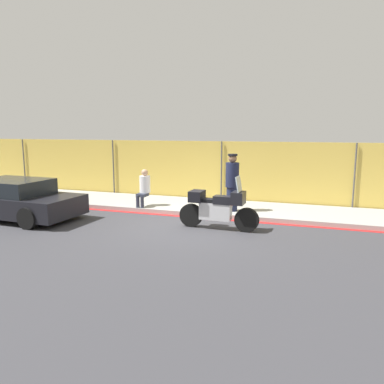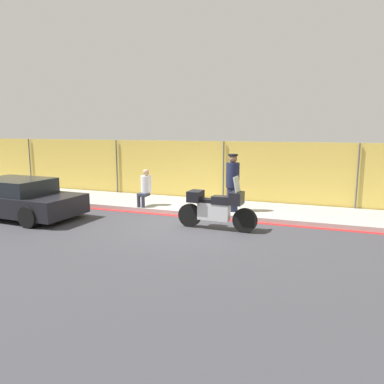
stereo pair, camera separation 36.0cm
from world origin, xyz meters
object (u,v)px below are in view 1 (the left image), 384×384
at_px(motorcycle, 217,208).
at_px(parked_car_right_down_street, 17,200).
at_px(officer_standing, 232,182).
at_px(person_seated_on_curb, 144,186).

bearing_deg(motorcycle, parked_car_right_down_street, -170.97).
bearing_deg(officer_standing, person_seated_on_curb, -176.43).
xyz_separation_m(motorcycle, parked_car_right_down_street, (-6.18, -0.78, -0.02)).
relative_size(motorcycle, officer_standing, 1.24).
xyz_separation_m(officer_standing, parked_car_right_down_street, (-6.17, -2.61, -0.48)).
distance_m(officer_standing, parked_car_right_down_street, 6.72).
relative_size(officer_standing, parked_car_right_down_street, 0.46).
bearing_deg(parked_car_right_down_street, person_seated_on_curb, 39.95).
relative_size(motorcycle, parked_car_right_down_street, 0.57).
height_order(motorcycle, officer_standing, officer_standing).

